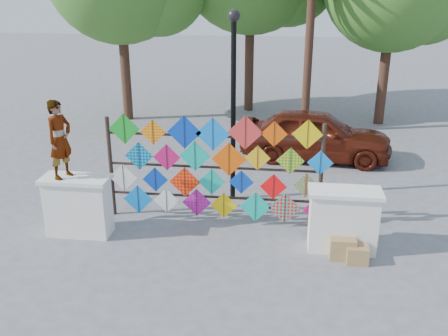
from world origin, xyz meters
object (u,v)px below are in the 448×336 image
Objects in this scene: kite_rack at (216,169)px; vendor_woman at (60,139)px; lamppost at (233,90)px; sedan at (316,135)px.

vendor_woman is at bearing -162.65° from kite_rack.
lamppost is at bearing 79.15° from kite_rack.
kite_rack is at bearing -100.85° from lamppost.
vendor_woman is 3.95m from lamppost.
lamppost is (3.23, 2.20, 0.61)m from vendor_woman.
vendor_woman is 0.36× the size of sedan.
kite_rack is 3.24m from vendor_woman.
sedan is (2.38, 4.48, -0.48)m from kite_rack.
vendor_woman is (-2.99, -0.93, 0.85)m from kite_rack.
kite_rack is 1.95m from lamppost.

